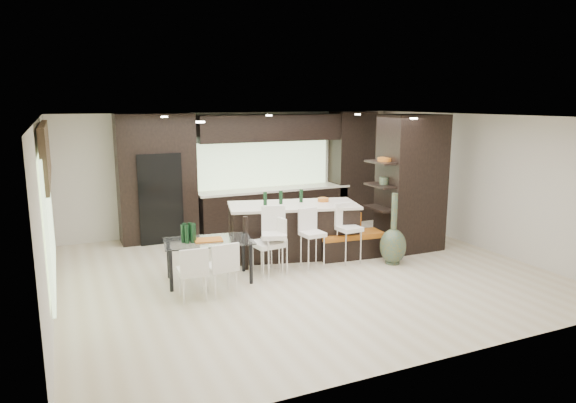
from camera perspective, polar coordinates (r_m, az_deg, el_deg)
name	(u,v)px	position (r m, az deg, el deg)	size (l,w,h in m)	color
ground	(302,271)	(9.14, 1.55, -7.76)	(8.00, 8.00, 0.00)	beige
back_wall	(237,171)	(12.01, -5.68, 3.38)	(8.00, 0.02, 2.70)	beige
left_wall	(45,218)	(7.96, -25.35, -1.62)	(0.02, 7.00, 2.70)	beige
right_wall	(480,181)	(11.11, 20.54, 2.10)	(0.02, 7.00, 2.70)	beige
ceiling	(303,117)	(8.65, 1.65, 9.41)	(8.00, 7.00, 0.02)	white
window_left	(49,214)	(8.15, -25.05, -1.32)	(0.04, 3.20, 1.90)	#B2D199
window_back	(262,162)	(12.15, -2.94, 4.46)	(3.40, 0.04, 1.20)	#B2D199
stone_accent	(45,152)	(8.02, -25.36, 4.99)	(0.08, 3.00, 0.80)	brown
ceiling_spots	(296,117)	(8.88, 0.94, 9.33)	(4.00, 3.00, 0.02)	white
back_cabinetry	(262,172)	(11.87, -2.88, 3.33)	(6.80, 0.68, 2.70)	black
refrigerator	(158,197)	(11.25, -14.23, 0.50)	(0.90, 0.68, 1.90)	black
partition_column	(411,183)	(10.49, 13.54, 2.00)	(1.20, 0.80, 2.70)	black
kitchen_island	(293,230)	(9.91, 0.60, -3.16)	(2.45, 1.05, 1.02)	black
stool_left	(274,247)	(8.89, -1.57, -5.11)	(0.42, 0.42, 0.94)	white
stool_mid	(312,244)	(9.22, 2.73, -4.79)	(0.38, 0.38, 0.86)	white
stool_right	(349,239)	(9.57, 6.79, -4.18)	(0.39, 0.39, 0.89)	white
bench	(350,245)	(9.95, 6.93, -4.80)	(1.27, 0.49, 0.49)	black
floor_vase	(394,229)	(9.58, 11.65, -2.99)	(0.48, 0.48, 1.32)	#414F37
dining_table	(209,261)	(8.68, -8.75, -6.52)	(1.44, 0.81, 0.69)	white
chair_near	(221,270)	(8.02, -7.41, -7.59)	(0.43, 0.43, 0.80)	white
chair_far	(192,275)	(7.92, -10.57, -8.01)	(0.42, 0.42, 0.78)	white
chair_end	(267,248)	(8.96, -2.30, -5.14)	(0.49, 0.49, 0.90)	white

